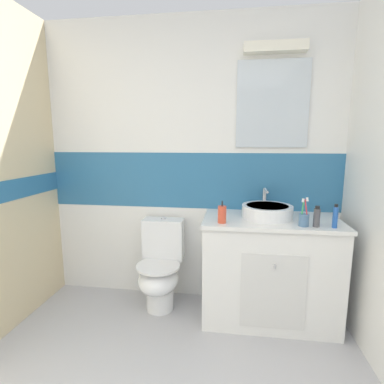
% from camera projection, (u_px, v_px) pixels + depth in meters
% --- Properties ---
extents(wall_back_tiled, '(3.20, 0.20, 2.50)m').
position_uv_depth(wall_back_tiled, '(192.00, 163.00, 2.66)').
color(wall_back_tiled, white).
rests_on(wall_back_tiled, ground_plane).
extents(vanity_cabinet, '(1.06, 0.57, 0.85)m').
position_uv_depth(vanity_cabinet, '(269.00, 269.00, 2.40)').
color(vanity_cabinet, white).
rests_on(vanity_cabinet, ground_plane).
extents(sink_basin, '(0.40, 0.44, 0.21)m').
position_uv_depth(sink_basin, '(267.00, 211.00, 2.34)').
color(sink_basin, white).
rests_on(sink_basin, vanity_cabinet).
extents(toilet, '(0.37, 0.50, 0.78)m').
position_uv_depth(toilet, '(160.00, 268.00, 2.56)').
color(toilet, white).
rests_on(toilet, ground_plane).
extents(toothbrush_cup, '(0.07, 0.07, 0.21)m').
position_uv_depth(toothbrush_cup, '(304.00, 219.00, 2.10)').
color(toothbrush_cup, '#4C7299').
rests_on(toothbrush_cup, vanity_cabinet).
extents(soap_dispenser, '(0.06, 0.06, 0.17)m').
position_uv_depth(soap_dispenser, '(222.00, 214.00, 2.19)').
color(soap_dispenser, '#D84C33').
rests_on(soap_dispenser, vanity_cabinet).
extents(deodorant_spray_can, '(0.05, 0.05, 0.15)m').
position_uv_depth(deodorant_spray_can, '(317.00, 217.00, 2.08)').
color(deodorant_spray_can, '#4C4C51').
rests_on(deodorant_spray_can, vanity_cabinet).
extents(toothpaste_tube_upright, '(0.03, 0.03, 0.17)m').
position_uv_depth(toothpaste_tube_upright, '(335.00, 217.00, 2.06)').
color(toothpaste_tube_upright, '#2659B2').
rests_on(toothpaste_tube_upright, vanity_cabinet).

